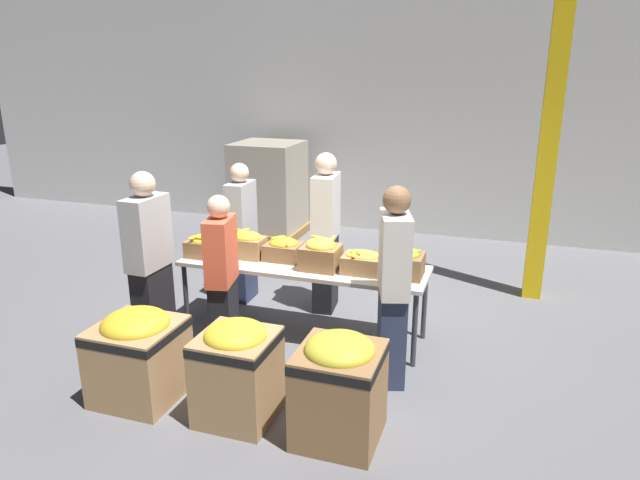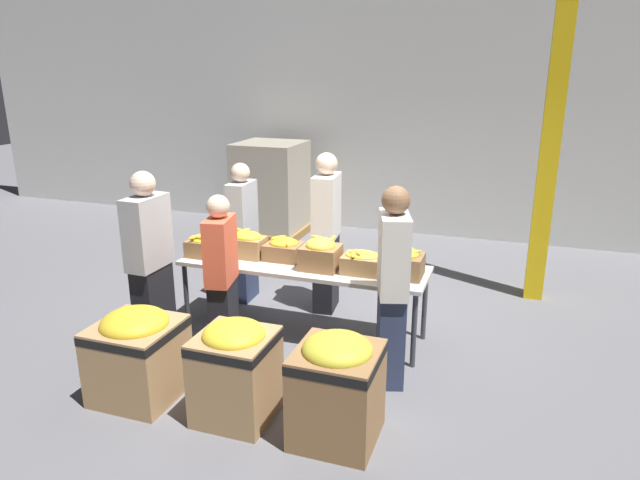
% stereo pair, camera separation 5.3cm
% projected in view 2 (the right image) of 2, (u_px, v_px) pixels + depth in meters
% --- Properties ---
extents(ground_plane, '(30.00, 30.00, 0.00)m').
position_uv_depth(ground_plane, '(304.00, 334.00, 5.93)').
color(ground_plane, slate).
extents(wall_back, '(16.00, 0.08, 4.00)m').
position_uv_depth(wall_back, '(394.00, 109.00, 9.04)').
color(wall_back, silver).
rests_on(wall_back, ground_plane).
extents(sorting_table, '(2.50, 0.72, 0.77)m').
position_uv_depth(sorting_table, '(303.00, 269.00, 5.72)').
color(sorting_table, beige).
rests_on(sorting_table, ground_plane).
extents(banana_box_0, '(0.37, 0.34, 0.24)m').
position_uv_depth(banana_box_0, '(207.00, 245.00, 5.92)').
color(banana_box_0, olive).
rests_on(banana_box_0, sorting_table).
extents(banana_box_1, '(0.38, 0.29, 0.28)m').
position_uv_depth(banana_box_1, '(247.00, 244.00, 5.88)').
color(banana_box_1, '#A37A4C').
rests_on(banana_box_1, sorting_table).
extents(banana_box_2, '(0.37, 0.30, 0.24)m').
position_uv_depth(banana_box_2, '(284.00, 249.00, 5.81)').
color(banana_box_2, olive).
rests_on(banana_box_2, sorting_table).
extents(banana_box_3, '(0.37, 0.34, 0.31)m').
position_uv_depth(banana_box_3, '(321.00, 253.00, 5.53)').
color(banana_box_3, olive).
rests_on(banana_box_3, sorting_table).
extents(banana_box_4, '(0.37, 0.31, 0.24)m').
position_uv_depth(banana_box_4, '(362.00, 262.00, 5.43)').
color(banana_box_4, '#A37A4C').
rests_on(banana_box_4, sorting_table).
extents(banana_box_5, '(0.37, 0.33, 0.28)m').
position_uv_depth(banana_box_5, '(404.00, 262.00, 5.34)').
color(banana_box_5, olive).
rests_on(banana_box_5, sorting_table).
extents(volunteer_0, '(0.24, 0.44, 1.63)m').
position_uv_depth(volunteer_0, '(243.00, 233.00, 6.60)').
color(volunteer_0, '#2D3856').
rests_on(volunteer_0, ground_plane).
extents(volunteer_1, '(0.29, 0.46, 1.57)m').
position_uv_depth(volunteer_1, '(222.00, 278.00, 5.28)').
color(volunteer_1, black).
rests_on(volunteer_1, ground_plane).
extents(volunteer_2, '(0.25, 0.48, 1.76)m').
position_uv_depth(volunteer_2, '(150.00, 263.00, 5.42)').
color(volunteer_2, black).
rests_on(volunteer_2, ground_plane).
extents(volunteer_3, '(0.36, 0.52, 1.75)m').
position_uv_depth(volunteer_3, '(392.00, 288.00, 4.81)').
color(volunteer_3, '#2D3856').
rests_on(volunteer_3, ground_plane).
extents(volunteer_4, '(0.29, 0.50, 1.79)m').
position_uv_depth(volunteer_4, '(326.00, 234.00, 6.30)').
color(volunteer_4, black).
rests_on(volunteer_4, ground_plane).
extents(donation_bin_0, '(0.65, 0.65, 0.78)m').
position_uv_depth(donation_bin_0, '(138.00, 351.00, 4.71)').
color(donation_bin_0, tan).
rests_on(donation_bin_0, ground_plane).
extents(donation_bin_1, '(0.57, 0.57, 0.81)m').
position_uv_depth(donation_bin_1, '(236.00, 367.00, 4.42)').
color(donation_bin_1, tan).
rests_on(donation_bin_1, ground_plane).
extents(donation_bin_2, '(0.61, 0.61, 0.84)m').
position_uv_depth(donation_bin_2, '(337.00, 385.00, 4.16)').
color(donation_bin_2, olive).
rests_on(donation_bin_2, ground_plane).
extents(support_pillar, '(0.21, 0.21, 4.00)m').
position_uv_depth(support_pillar, '(552.00, 129.00, 6.30)').
color(support_pillar, yellow).
rests_on(support_pillar, ground_plane).
extents(pallet_stack_0, '(1.09, 1.09, 1.51)m').
position_uv_depth(pallet_stack_0, '(271.00, 190.00, 9.18)').
color(pallet_stack_0, olive).
rests_on(pallet_stack_0, ground_plane).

